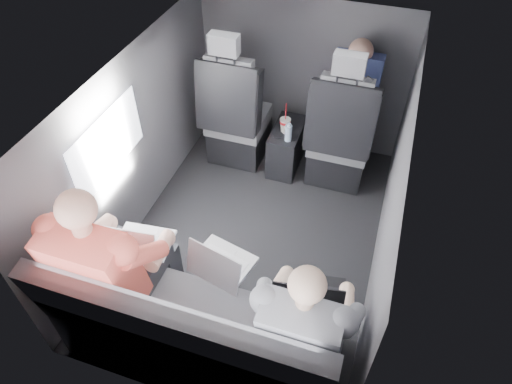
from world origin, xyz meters
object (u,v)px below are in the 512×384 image
(passenger_front_right, at_px, (354,89))
(laptop_black, at_px, (310,298))
(laptop_white, at_px, (138,243))
(front_seat_left, at_px, (236,121))
(laptop_silver, at_px, (220,262))
(passenger_rear_left, at_px, (114,264))
(rear_bench, at_px, (196,336))
(soda_cup, at_px, (285,125))
(front_seat_right, at_px, (340,142))
(center_console, at_px, (287,147))
(water_bottle, at_px, (288,133))
(passenger_rear_right, at_px, (305,323))

(passenger_front_right, bearing_deg, laptop_black, -86.80)
(laptop_black, relative_size, passenger_front_right, 0.54)
(laptop_white, relative_size, passenger_front_right, 0.48)
(front_seat_left, bearing_deg, laptop_silver, -72.70)
(passenger_rear_left, bearing_deg, laptop_black, 7.54)
(passenger_rear_left, bearing_deg, front_seat_left, 88.39)
(rear_bench, distance_m, laptop_white, 0.63)
(soda_cup, distance_m, laptop_silver, 1.60)
(front_seat_left, bearing_deg, front_seat_right, 0.00)
(center_console, relative_size, water_bottle, 2.92)
(front_seat_right, relative_size, laptop_white, 3.56)
(front_seat_left, height_order, front_seat_right, same)
(laptop_white, relative_size, laptop_silver, 0.93)
(passenger_front_right, bearing_deg, rear_bench, -102.39)
(center_console, relative_size, laptop_black, 1.22)
(laptop_silver, bearing_deg, passenger_rear_right, -21.06)
(center_console, distance_m, laptop_white, 1.78)
(front_seat_right, height_order, rear_bench, front_seat_right)
(laptop_silver, bearing_deg, soda_cup, 92.14)
(front_seat_right, distance_m, laptop_silver, 1.66)
(center_console, height_order, rear_bench, rear_bench)
(water_bottle, distance_m, passenger_rear_left, 1.79)
(front_seat_left, xyz_separation_m, water_bottle, (0.49, -0.11, 0.07))
(rear_bench, xyz_separation_m, laptop_black, (0.58, 0.24, 0.33))
(front_seat_right, xyz_separation_m, center_console, (-0.45, 0.04, -0.20))
(front_seat_left, distance_m, passenger_front_right, 1.02)
(soda_cup, bearing_deg, passenger_front_right, 28.82)
(front_seat_left, relative_size, front_seat_right, 1.00)
(soda_cup, relative_size, laptop_silver, 0.72)
(passenger_rear_left, relative_size, passenger_front_right, 1.77)
(laptop_black, relative_size, passenger_rear_right, 0.33)
(rear_bench, height_order, water_bottle, rear_bench)
(water_bottle, distance_m, passenger_front_right, 0.63)
(rear_bench, relative_size, soda_cup, 5.78)
(front_seat_left, distance_m, center_console, 0.49)
(front_seat_left, xyz_separation_m, front_seat_right, (0.90, 0.00, 0.00))
(laptop_black, relative_size, passenger_rear_left, 0.30)
(laptop_white, distance_m, passenger_front_right, 2.10)
(front_seat_left, relative_size, passenger_front_right, 1.72)
(center_console, relative_size, passenger_front_right, 0.65)
(rear_bench, relative_size, water_bottle, 9.75)
(front_seat_right, distance_m, passenger_rear_right, 1.82)
(laptop_white, bearing_deg, laptop_silver, 2.75)
(center_console, height_order, soda_cup, soda_cup)
(front_seat_left, distance_m, laptop_silver, 1.69)
(laptop_silver, height_order, passenger_front_right, passenger_front_right)
(laptop_black, bearing_deg, front_seat_right, 94.53)
(center_console, xyz_separation_m, laptop_white, (-0.45, -1.66, 0.43))
(laptop_black, bearing_deg, center_console, 108.85)
(center_console, distance_m, rear_bench, 1.94)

